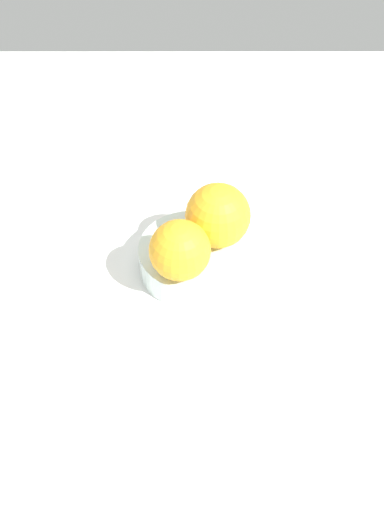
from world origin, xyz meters
TOP-DOWN VIEW (x-y plane):
  - ground_plane at (0.00, 0.00)cm, footprint 110.00×110.00cm
  - fruit_bowl at (0.00, 0.00)cm, footprint 13.04×13.04cm
  - orange_in_bowl_0 at (1.55, -3.09)cm, footprint 7.79×7.79cm
  - orange_in_bowl_1 at (-3.62, 1.33)cm, footprint 7.03×7.03cm

SIDE VIEW (x-z plane):
  - ground_plane at x=0.00cm, z-range -2.00..0.00cm
  - fruit_bowl at x=0.00cm, z-range -0.10..3.72cm
  - orange_in_bowl_1 at x=-3.62cm, z-range 3.82..10.85cm
  - orange_in_bowl_0 at x=1.55cm, z-range 3.82..11.61cm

